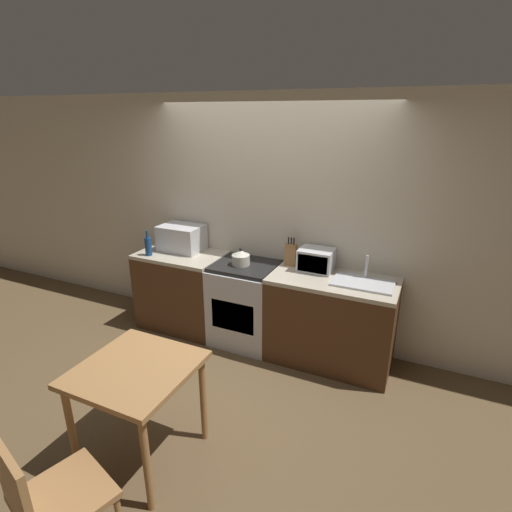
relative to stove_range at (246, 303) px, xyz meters
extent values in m
plane|color=brown|center=(0.13, -0.78, -0.45)|extent=(16.00, 16.00, 0.00)
cube|color=beige|center=(0.13, 0.34, 0.85)|extent=(10.00, 0.06, 2.60)
cube|color=#4C2D19|center=(-0.81, 0.00, -0.02)|extent=(0.96, 0.62, 0.86)
cube|color=#B7AD99|center=(-0.81, 0.00, 0.43)|extent=(0.96, 0.62, 0.04)
cube|color=#4C2D19|center=(0.94, 0.00, -0.02)|extent=(1.21, 0.62, 0.86)
cube|color=#B7AD99|center=(0.94, 0.00, 0.43)|extent=(1.21, 0.62, 0.04)
cube|color=silver|center=(0.00, 0.00, -0.02)|extent=(0.67, 0.62, 0.86)
cube|color=black|center=(0.00, 0.00, 0.43)|extent=(0.64, 0.57, 0.04)
cube|color=black|center=(0.00, -0.30, -0.02)|extent=(0.48, 0.02, 0.32)
cylinder|color=beige|center=(-0.03, -0.03, 0.51)|extent=(0.19, 0.19, 0.11)
cone|color=beige|center=(-0.03, -0.03, 0.59)|extent=(0.18, 0.18, 0.05)
sphere|color=black|center=(-0.03, -0.03, 0.62)|extent=(0.03, 0.03, 0.03)
cube|color=silver|center=(-0.86, 0.11, 0.60)|extent=(0.48, 0.36, 0.29)
cube|color=black|center=(-0.86, -0.06, 0.60)|extent=(0.42, 0.01, 0.23)
cylinder|color=navy|center=(-1.10, -0.19, 0.55)|extent=(0.07, 0.07, 0.21)
cylinder|color=navy|center=(-1.10, -0.19, 0.70)|extent=(0.03, 0.03, 0.08)
cube|color=#9E7042|center=(0.44, 0.17, 0.57)|extent=(0.12, 0.06, 0.23)
cylinder|color=black|center=(0.41, 0.17, 0.72)|extent=(0.01, 0.01, 0.07)
cylinder|color=black|center=(0.44, 0.17, 0.72)|extent=(0.01, 0.01, 0.07)
cylinder|color=black|center=(0.47, 0.17, 0.72)|extent=(0.01, 0.01, 0.07)
cube|color=silver|center=(0.72, 0.15, 0.56)|extent=(0.34, 0.28, 0.22)
cube|color=black|center=(0.72, 0.02, 0.56)|extent=(0.30, 0.01, 0.18)
cube|color=silver|center=(1.22, 0.00, 0.46)|extent=(0.56, 0.35, 0.02)
cylinder|color=silver|center=(1.22, 0.12, 0.58)|extent=(0.03, 0.03, 0.22)
cube|color=#9E7042|center=(0.03, -1.75, 0.30)|extent=(0.75, 0.77, 0.04)
cylinder|color=#9E7042|center=(-0.29, -2.07, -0.08)|extent=(0.05, 0.05, 0.73)
cylinder|color=#9E7042|center=(0.34, -2.07, -0.08)|extent=(0.05, 0.05, 0.73)
cylinder|color=#9E7042|center=(-0.29, -1.42, -0.08)|extent=(0.05, 0.05, 0.73)
cylinder|color=#9E7042|center=(0.34, -1.42, -0.08)|extent=(0.05, 0.05, 0.73)
cube|color=#9E7042|center=(0.11, -2.48, -0.02)|extent=(0.56, 0.56, 0.04)
cylinder|color=#9E7042|center=(-0.01, -2.23, -0.23)|extent=(0.04, 0.04, 0.43)
cube|color=#9E7042|center=(0.05, -2.67, 0.23)|extent=(0.42, 0.16, 0.45)
camera|label=1|loc=(1.73, -3.49, 1.95)|focal=28.00mm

